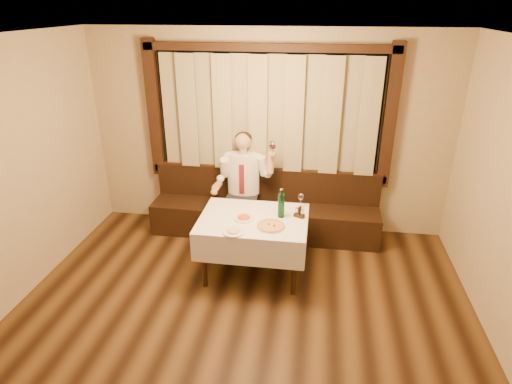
# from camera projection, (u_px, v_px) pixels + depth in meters

# --- Properties ---
(room) EXTENTS (5.01, 6.01, 2.81)m
(room) POSITION_uv_depth(u_px,v_px,m) (241.00, 183.00, 4.06)
(room) COLOR black
(room) RESTS_ON ground
(banquette) EXTENTS (3.20, 0.61, 0.94)m
(banquette) POSITION_uv_depth(u_px,v_px,m) (265.00, 213.00, 6.13)
(banquette) COLOR black
(banquette) RESTS_ON ground
(dining_table) EXTENTS (1.27, 0.97, 0.76)m
(dining_table) POSITION_uv_depth(u_px,v_px,m) (253.00, 226.00, 5.06)
(dining_table) COLOR black
(dining_table) RESTS_ON ground
(pizza) EXTENTS (0.33, 0.33, 0.03)m
(pizza) POSITION_uv_depth(u_px,v_px,m) (271.00, 226.00, 4.81)
(pizza) COLOR white
(pizza) RESTS_ON dining_table
(pasta_red) EXTENTS (0.24, 0.24, 0.08)m
(pasta_red) POSITION_uv_depth(u_px,v_px,m) (244.00, 216.00, 4.98)
(pasta_red) COLOR white
(pasta_red) RESTS_ON dining_table
(pasta_cream) EXTENTS (0.25, 0.25, 0.08)m
(pasta_cream) POSITION_uv_depth(u_px,v_px,m) (233.00, 230.00, 4.69)
(pasta_cream) COLOR white
(pasta_cream) RESTS_ON dining_table
(green_bottle) EXTENTS (0.08, 0.08, 0.36)m
(green_bottle) POSITION_uv_depth(u_px,v_px,m) (281.00, 205.00, 4.98)
(green_bottle) COLOR #0D3F21
(green_bottle) RESTS_ON dining_table
(table_wine_glass) EXTENTS (0.07, 0.07, 0.18)m
(table_wine_glass) POSITION_uv_depth(u_px,v_px,m) (301.00, 197.00, 5.22)
(table_wine_glass) COLOR white
(table_wine_glass) RESTS_ON dining_table
(cruet_caddy) EXTENTS (0.14, 0.11, 0.13)m
(cruet_caddy) POSITION_uv_depth(u_px,v_px,m) (299.00, 213.00, 5.02)
(cruet_caddy) COLOR black
(cruet_caddy) RESTS_ON dining_table
(seated_man) EXTENTS (0.84, 0.62, 1.49)m
(seated_man) POSITION_uv_depth(u_px,v_px,m) (243.00, 179.00, 5.86)
(seated_man) COLOR black
(seated_man) RESTS_ON ground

